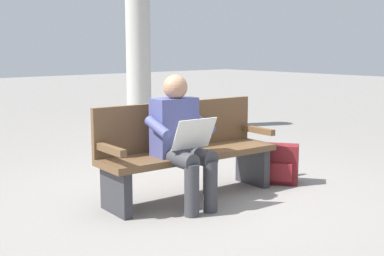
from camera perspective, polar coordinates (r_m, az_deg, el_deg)
The scene contains 5 objects.
ground_plane at distance 4.96m, azimuth -0.15°, elevation -7.67°, with size 40.00×40.00×0.00m, color gray.
bench_near at distance 4.90m, azimuth -0.64°, elevation -2.34°, with size 1.83×0.60×0.90m.
person_seated at distance 4.56m, azimuth -1.17°, elevation -1.04°, with size 0.59×0.59×1.18m.
backpack at distance 5.48m, azimuth 9.84°, elevation -3.99°, with size 0.37×0.41×0.41m.
support_pillar at distance 8.84m, azimuth -6.00°, elevation 10.39°, with size 0.42×0.42×3.29m, color #B2AFA8.
Camera 1 is at (3.08, 3.61, 1.42)m, focal length 48.13 mm.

